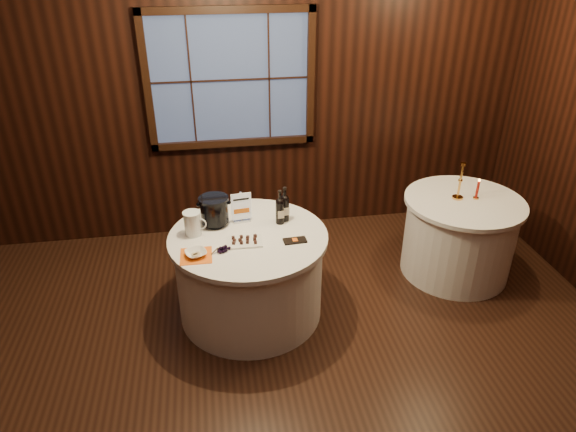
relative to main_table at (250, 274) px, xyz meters
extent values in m
plane|color=black|center=(0.00, -1.00, -0.39)|extent=(6.00, 6.00, 0.00)
cube|color=black|center=(0.00, 1.50, 1.11)|extent=(6.00, 0.02, 3.00)
cube|color=#3A4A79|center=(0.00, 1.47, 1.26)|extent=(1.50, 0.01, 1.20)
cylinder|color=white|center=(0.00, 0.00, -0.02)|extent=(1.20, 1.20, 0.73)
cylinder|color=white|center=(0.00, 0.00, 0.36)|extent=(1.28, 1.28, 0.04)
cylinder|color=white|center=(2.00, 0.30, -0.02)|extent=(1.00, 1.00, 0.73)
cylinder|color=white|center=(2.00, 0.30, 0.36)|extent=(1.08, 1.08, 0.04)
cube|color=silver|center=(-0.03, 0.23, 0.39)|extent=(0.15, 0.10, 0.01)
cube|color=silver|center=(-0.03, 0.23, 0.52)|extent=(0.02, 0.02, 0.26)
cube|color=white|center=(-0.03, 0.22, 0.52)|extent=(0.17, 0.03, 0.24)
cylinder|color=black|center=(0.28, 0.15, 0.48)|extent=(0.07, 0.07, 0.19)
sphere|color=black|center=(0.28, 0.15, 0.57)|extent=(0.07, 0.07, 0.07)
cylinder|color=black|center=(0.28, 0.15, 0.63)|extent=(0.03, 0.03, 0.09)
cylinder|color=black|center=(0.28, 0.15, 0.67)|extent=(0.03, 0.03, 0.02)
cube|color=beige|center=(0.28, 0.11, 0.48)|extent=(0.05, 0.01, 0.07)
cylinder|color=black|center=(0.33, 0.19, 0.48)|extent=(0.07, 0.07, 0.20)
sphere|color=black|center=(0.33, 0.19, 0.58)|extent=(0.07, 0.07, 0.07)
cylinder|color=black|center=(0.33, 0.19, 0.63)|extent=(0.03, 0.03, 0.09)
cylinder|color=black|center=(0.33, 0.19, 0.68)|extent=(0.03, 0.03, 0.02)
cube|color=beige|center=(0.33, 0.16, 0.48)|extent=(0.05, 0.01, 0.07)
cylinder|color=black|center=(-0.25, 0.21, 0.40)|extent=(0.18, 0.18, 0.03)
cylinder|color=black|center=(-0.25, 0.21, 0.51)|extent=(0.23, 0.23, 0.20)
cylinder|color=black|center=(-0.25, 0.21, 0.62)|extent=(0.24, 0.24, 0.02)
cube|color=white|center=(-0.04, -0.12, 0.39)|extent=(0.28, 0.19, 0.02)
cube|color=black|center=(0.35, -0.16, 0.39)|extent=(0.18, 0.10, 0.01)
cylinder|color=#3D2B16|center=(-0.27, -0.22, 0.40)|extent=(0.07, 0.03, 0.03)
cylinder|color=white|center=(-0.43, 0.08, 0.48)|extent=(0.13, 0.13, 0.19)
cylinder|color=white|center=(-0.43, 0.08, 0.58)|extent=(0.14, 0.14, 0.01)
torus|color=white|center=(-0.36, 0.08, 0.49)|extent=(0.10, 0.04, 0.10)
cube|color=orange|center=(-0.41, -0.25, 0.38)|extent=(0.24, 0.24, 0.00)
imported|color=white|center=(-0.41, -0.25, 0.41)|extent=(0.20, 0.20, 0.04)
cylinder|color=gold|center=(1.94, 0.34, 0.39)|extent=(0.10, 0.10, 0.02)
cylinder|color=gold|center=(1.94, 0.34, 0.55)|extent=(0.02, 0.02, 0.30)
cylinder|color=gold|center=(1.94, 0.34, 0.72)|extent=(0.05, 0.05, 0.03)
cylinder|color=gold|center=(2.10, 0.31, 0.39)|extent=(0.05, 0.05, 0.01)
cylinder|color=#A9170D|center=(2.10, 0.31, 0.47)|extent=(0.02, 0.02, 0.16)
sphere|color=#FFB23F|center=(2.10, 0.31, 0.57)|extent=(0.02, 0.02, 0.02)
camera|label=1|loc=(-0.25, -3.53, 2.48)|focal=32.00mm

